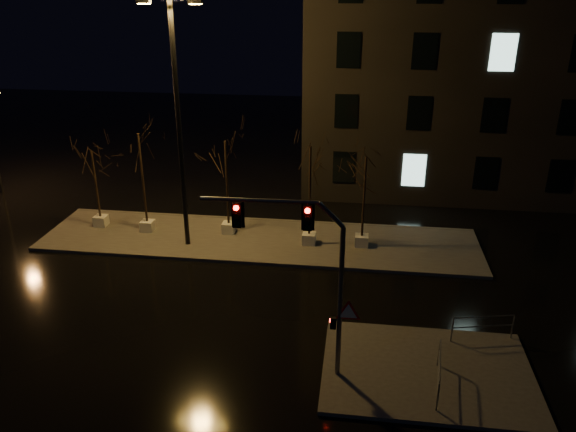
# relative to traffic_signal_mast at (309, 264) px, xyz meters

# --- Properties ---
(ground) EXTENTS (90.00, 90.00, 0.00)m
(ground) POSITION_rel_traffic_signal_mast_xyz_m (-3.51, 4.11, -4.18)
(ground) COLOR black
(ground) RESTS_ON ground
(median) EXTENTS (22.00, 5.00, 0.15)m
(median) POSITION_rel_traffic_signal_mast_xyz_m (-3.51, 10.11, -4.10)
(median) COLOR #484440
(median) RESTS_ON ground
(sidewalk_corner) EXTENTS (7.00, 5.00, 0.15)m
(sidewalk_corner) POSITION_rel_traffic_signal_mast_xyz_m (3.99, 0.61, -4.10)
(sidewalk_corner) COLOR #484440
(sidewalk_corner) RESTS_ON ground
(building) EXTENTS (25.00, 12.00, 15.00)m
(building) POSITION_rel_traffic_signal_mast_xyz_m (10.49, 22.11, 3.32)
(building) COLOR black
(building) RESTS_ON ground
(tree_0) EXTENTS (1.80, 1.80, 4.22)m
(tree_0) POSITION_rel_traffic_signal_mast_xyz_m (-12.15, 10.64, -0.82)
(tree_0) COLOR silver
(tree_0) RESTS_ON median
(tree_1) EXTENTS (1.80, 1.80, 5.34)m
(tree_1) POSITION_rel_traffic_signal_mast_xyz_m (-9.44, 10.32, 0.03)
(tree_1) COLOR silver
(tree_1) RESTS_ON median
(tree_2) EXTENTS (1.80, 1.80, 5.02)m
(tree_2) POSITION_rel_traffic_signal_mast_xyz_m (-5.18, 10.65, -0.22)
(tree_2) COLOR silver
(tree_2) RESTS_ON median
(tree_3) EXTENTS (1.80, 1.80, 5.14)m
(tree_3) POSITION_rel_traffic_signal_mast_xyz_m (-0.92, 9.89, -0.13)
(tree_3) COLOR silver
(tree_3) RESTS_ON median
(tree_4) EXTENTS (1.80, 1.80, 4.68)m
(tree_4) POSITION_rel_traffic_signal_mast_xyz_m (1.67, 9.98, -0.47)
(tree_4) COLOR silver
(tree_4) RESTS_ON median
(traffic_signal_mast) EXTENTS (5.02, 0.26, 6.13)m
(traffic_signal_mast) POSITION_rel_traffic_signal_mast_xyz_m (0.00, 0.00, 0.00)
(traffic_signal_mast) COLOR #585A60
(traffic_signal_mast) RESTS_ON sidewalk_corner
(streetlight_main) EXTENTS (2.86, 0.43, 11.47)m
(streetlight_main) POSITION_rel_traffic_signal_mast_xyz_m (-6.90, 9.06, 2.59)
(streetlight_main) COLOR black
(streetlight_main) RESTS_ON median
(guard_rail_a) EXTENTS (2.26, 0.55, 1.00)m
(guard_rail_a) POSITION_rel_traffic_signal_mast_xyz_m (6.09, 2.61, -3.38)
(guard_rail_a) COLOR #585A60
(guard_rail_a) RESTS_ON sidewalk_corner
(guard_rail_b) EXTENTS (0.34, 2.28, 1.09)m
(guard_rail_b) POSITION_rel_traffic_signal_mast_xyz_m (4.21, -0.23, -3.32)
(guard_rail_b) COLOR #585A60
(guard_rail_b) RESTS_ON sidewalk_corner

